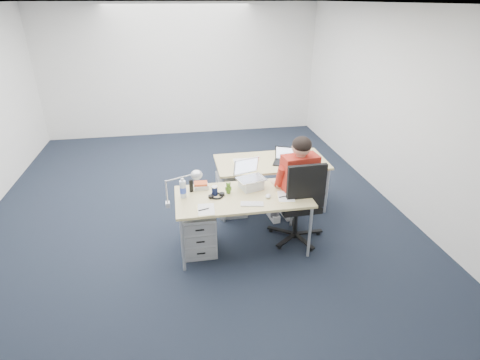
% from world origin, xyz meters
% --- Properties ---
extents(floor, '(7.00, 7.00, 0.00)m').
position_xyz_m(floor, '(0.00, 0.00, 0.00)').
color(floor, black).
rests_on(floor, ground).
extents(room, '(6.02, 7.02, 2.80)m').
position_xyz_m(room, '(0.00, 0.00, 1.71)').
color(room, silver).
rests_on(room, ground).
extents(desk_near, '(1.60, 0.80, 0.73)m').
position_xyz_m(desk_near, '(0.52, -1.14, 0.68)').
color(desk_near, tan).
rests_on(desk_near, ground).
extents(desk_far, '(1.60, 0.80, 0.73)m').
position_xyz_m(desk_far, '(1.12, -0.17, 0.68)').
color(desk_far, tan).
rests_on(desk_far, ground).
extents(office_chair, '(0.74, 0.74, 1.15)m').
position_xyz_m(office_chair, '(1.24, -1.10, 0.33)').
color(office_chair, black).
rests_on(office_chair, ground).
extents(seated_person, '(0.46, 0.80, 1.39)m').
position_xyz_m(seated_person, '(1.22, -0.91, 0.69)').
color(seated_person, '#AB2518').
rests_on(seated_person, ground).
extents(drawer_pedestal_near, '(0.40, 0.50, 0.55)m').
position_xyz_m(drawer_pedestal_near, '(-0.02, -1.10, 0.28)').
color(drawer_pedestal_near, '#A5A9AB').
rests_on(drawer_pedestal_near, ground).
extents(drawer_pedestal_far, '(0.40, 0.50, 0.55)m').
position_xyz_m(drawer_pedestal_far, '(0.52, -0.24, 0.28)').
color(drawer_pedestal_far, '#A5A9AB').
rests_on(drawer_pedestal_far, ground).
extents(silver_laptop, '(0.39, 0.34, 0.35)m').
position_xyz_m(silver_laptop, '(0.66, -0.97, 0.91)').
color(silver_laptop, silver).
rests_on(silver_laptop, desk_near).
extents(wireless_keyboard, '(0.28, 0.15, 0.01)m').
position_xyz_m(wireless_keyboard, '(0.59, -1.36, 0.74)').
color(wireless_keyboard, white).
rests_on(wireless_keyboard, desk_near).
extents(computer_mouse, '(0.10, 0.12, 0.04)m').
position_xyz_m(computer_mouse, '(0.81, -1.23, 0.75)').
color(computer_mouse, white).
rests_on(computer_mouse, desk_near).
extents(headphones, '(0.25, 0.21, 0.03)m').
position_xyz_m(headphones, '(0.21, -1.11, 0.75)').
color(headphones, black).
rests_on(headphones, desk_near).
extents(can_koozie, '(0.09, 0.09, 0.11)m').
position_xyz_m(can_koozie, '(0.20, -1.06, 0.79)').
color(can_koozie, '#121939').
rests_on(can_koozie, desk_near).
extents(water_bottle, '(0.08, 0.08, 0.24)m').
position_xyz_m(water_bottle, '(-0.17, -1.05, 0.85)').
color(water_bottle, silver).
rests_on(water_bottle, desk_near).
extents(bear_figurine, '(0.09, 0.08, 0.15)m').
position_xyz_m(bear_figurine, '(0.37, -1.04, 0.80)').
color(bear_figurine, '#33671B').
rests_on(bear_figurine, desk_near).
extents(book_stack, '(0.20, 0.17, 0.08)m').
position_xyz_m(book_stack, '(0.05, -0.86, 0.77)').
color(book_stack, silver).
rests_on(book_stack, desk_near).
extents(cordless_phone, '(0.05, 0.04, 0.16)m').
position_xyz_m(cordless_phone, '(-0.07, -0.93, 0.81)').
color(cordless_phone, black).
rests_on(cordless_phone, desk_near).
extents(papers_left, '(0.19, 0.26, 0.01)m').
position_xyz_m(papers_left, '(0.05, -1.40, 0.73)').
color(papers_left, '#FFE993').
rests_on(papers_left, desk_near).
extents(papers_right, '(0.22, 0.29, 0.01)m').
position_xyz_m(papers_right, '(1.02, -1.27, 0.73)').
color(papers_right, '#FFE993').
rests_on(papers_right, desk_near).
extents(sunglasses, '(0.11, 0.08, 0.02)m').
position_xyz_m(sunglasses, '(0.77, -0.97, 0.74)').
color(sunglasses, black).
rests_on(sunglasses, desk_near).
extents(desk_lamp, '(0.39, 0.15, 0.44)m').
position_xyz_m(desk_lamp, '(-0.23, -1.24, 0.95)').
color(desk_lamp, silver).
rests_on(desk_lamp, desk_near).
extents(dark_laptop, '(0.43, 0.42, 0.24)m').
position_xyz_m(dark_laptop, '(1.29, -0.31, 0.85)').
color(dark_laptop, black).
rests_on(dark_laptop, desk_far).
extents(far_cup, '(0.06, 0.06, 0.09)m').
position_xyz_m(far_cup, '(1.42, -0.11, 0.77)').
color(far_cup, white).
rests_on(far_cup, desk_far).
extents(far_papers, '(0.24, 0.34, 0.01)m').
position_xyz_m(far_papers, '(0.68, -0.20, 0.73)').
color(far_papers, white).
rests_on(far_papers, desk_far).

